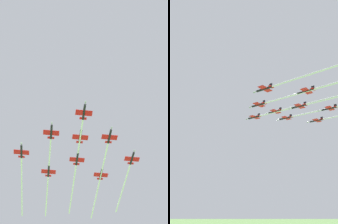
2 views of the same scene
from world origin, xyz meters
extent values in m
cylinder|color=black|center=(-14.12, -18.63, 136.26)|extent=(2.25, 10.30, 1.25)
cone|color=#9EA3AD|center=(-13.50, -24.85, 136.26)|extent=(1.41, 2.38, 1.19)
cube|color=red|center=(-14.17, -18.07, 136.20)|extent=(9.41, 4.52, 0.20)
cube|color=red|center=(-14.56, -14.18, 136.26)|extent=(4.00, 1.97, 0.20)
cube|color=black|center=(-14.55, -14.27, 137.28)|extent=(0.36, 1.83, 2.05)
cylinder|color=white|center=(-16.86, 8.98, 136.26)|extent=(5.34, 45.14, 0.88)
cylinder|color=black|center=(0.85, -0.37, 136.92)|extent=(2.25, 10.30, 1.25)
cone|color=#9EA3AD|center=(1.47, -6.59, 136.92)|extent=(1.41, 2.38, 1.19)
cube|color=red|center=(0.80, 0.20, 136.86)|extent=(9.41, 4.52, 0.20)
cube|color=red|center=(0.41, 4.09, 136.92)|extent=(4.00, 1.97, 0.20)
cube|color=black|center=(0.42, 4.00, 137.94)|extent=(0.36, 1.83, 2.05)
cylinder|color=white|center=(-2.71, 35.54, 136.92)|extent=(6.99, 61.72, 0.88)
cylinder|color=black|center=(-32.38, -3.67, 136.55)|extent=(2.25, 10.30, 1.25)
cone|color=#9EA3AD|center=(-31.76, -9.89, 136.55)|extent=(1.41, 2.38, 1.19)
cube|color=red|center=(-32.44, -3.10, 136.49)|extent=(9.41, 4.52, 0.20)
cube|color=red|center=(-32.82, 0.79, 136.55)|extent=(4.00, 1.97, 0.20)
cube|color=black|center=(-32.82, 0.70, 137.57)|extent=(0.36, 1.83, 2.05)
cylinder|color=white|center=(-35.91, 31.85, 136.55)|extent=(6.91, 60.95, 0.88)
cylinder|color=black|center=(-15.93, -0.36, 136.63)|extent=(2.25, 10.30, 1.25)
cone|color=#9EA3AD|center=(-15.31, -6.58, 136.63)|extent=(1.41, 2.38, 1.19)
cube|color=red|center=(-15.99, 0.21, 136.57)|extent=(9.41, 4.52, 0.20)
cube|color=red|center=(-16.37, 4.10, 136.63)|extent=(4.00, 1.97, 0.20)
cube|color=black|center=(-16.36, 4.01, 137.65)|extent=(0.36, 1.83, 2.05)
cylinder|color=white|center=(-19.44, 35.04, 136.63)|extent=(6.89, 60.71, 0.88)
cylinder|color=black|center=(15.82, 17.90, 137.21)|extent=(2.25, 10.30, 1.25)
cone|color=#9EA3AD|center=(16.44, 11.68, 137.21)|extent=(1.41, 2.38, 1.19)
cube|color=red|center=(15.76, 18.46, 137.16)|extent=(9.41, 4.52, 0.20)
cube|color=red|center=(15.38, 22.36, 137.21)|extent=(4.00, 1.97, 0.20)
cube|color=black|center=(15.38, 22.26, 138.24)|extent=(0.36, 1.83, 2.05)
cylinder|color=white|center=(12.79, 48.36, 137.21)|extent=(5.91, 50.84, 0.88)
cylinder|color=black|center=(-50.65, 11.30, 135.54)|extent=(2.25, 10.30, 1.25)
cone|color=#9EA3AD|center=(-50.03, 5.08, 135.54)|extent=(1.41, 2.38, 1.19)
cube|color=red|center=(-50.70, 11.87, 135.49)|extent=(9.41, 4.52, 0.20)
cube|color=red|center=(-51.09, 15.76, 135.54)|extent=(4.00, 1.97, 0.20)
cube|color=black|center=(-51.08, 15.67, 136.57)|extent=(0.36, 1.83, 2.05)
cylinder|color=black|center=(-17.74, 17.92, 136.21)|extent=(2.25, 10.30, 1.25)
cone|color=#9EA3AD|center=(-17.13, 11.70, 136.21)|extent=(1.41, 2.38, 1.19)
cube|color=red|center=(-17.80, 18.49, 136.16)|extent=(9.41, 4.52, 0.20)
cube|color=red|center=(-18.19, 22.38, 136.21)|extent=(4.00, 1.97, 0.20)
cube|color=black|center=(-18.18, 22.29, 137.24)|extent=(0.36, 1.83, 2.05)
cylinder|color=black|center=(-2.45, 32.87, 137.15)|extent=(2.25, 10.30, 1.25)
cone|color=#9EA3AD|center=(-1.83, 26.65, 137.15)|extent=(1.41, 2.38, 1.19)
cube|color=red|center=(-2.50, 33.43, 137.09)|extent=(9.41, 4.52, 0.20)
cube|color=red|center=(-2.89, 37.32, 137.15)|extent=(4.00, 1.97, 0.20)
cube|color=black|center=(-2.88, 37.23, 138.17)|extent=(0.36, 1.83, 2.05)
cylinder|color=black|center=(-35.68, 29.57, 136.54)|extent=(2.25, 10.30, 1.25)
cone|color=#9EA3AD|center=(-35.06, 23.35, 136.54)|extent=(1.41, 2.38, 1.19)
cube|color=red|center=(-35.74, 30.13, 136.49)|extent=(9.41, 4.52, 0.20)
cube|color=red|center=(-36.12, 34.02, 136.54)|extent=(4.00, 1.97, 0.20)
cube|color=black|center=(-36.11, 33.93, 137.57)|extent=(0.36, 1.83, 2.05)
camera|label=1|loc=(-15.81, -125.88, 2.35)|focal=51.46mm
camera|label=2|loc=(108.02, 98.53, 80.44)|focal=39.13mm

